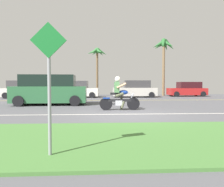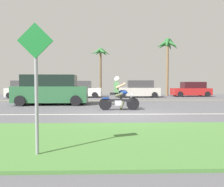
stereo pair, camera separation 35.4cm
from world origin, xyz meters
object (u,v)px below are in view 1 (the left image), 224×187
Objects in this scene: palm_tree_0 at (97,55)px; street_sign at (49,76)px; palm_tree_1 at (164,49)px; parked_car_0 at (22,90)px; motorcyclist_distant at (39,94)px; parked_car_3 at (187,90)px; suv_nearby at (50,90)px; motorcyclist at (119,96)px; parked_car_2 at (135,89)px; parked_car_1 at (78,90)px.

palm_tree_0 reaches higher than street_sign.
palm_tree_0 is 0.84× the size of palm_tree_1.
palm_tree_1 is at bearing 11.98° from parked_car_0.
parked_car_0 reaches higher than motorcyclist_distant.
palm_tree_1 is (-2.28, 1.21, 4.60)m from parked_car_3.
palm_tree_1 reaches higher than suv_nearby.
palm_tree_0 is at bearing 24.75° from parked_car_0.
palm_tree_0 is at bearing 178.76° from palm_tree_1.
palm_tree_0 is 9.24m from motorcyclist_distant.
parked_car_0 is at bearing 124.57° from motorcyclist_distant.
motorcyclist is 10.92m from parked_car_2.
suv_nearby is 8.08m from parked_car_0.
parked_car_3 is 5.27m from palm_tree_1.
parked_car_1 is 5.06m from motorcyclist_distant.
motorcyclist_distant is at bearing -122.35° from palm_tree_0.
parked_car_2 is 18.10m from street_sign.
street_sign is at bearing -77.02° from suv_nearby.
motorcyclist is 15.24m from palm_tree_1.
suv_nearby is at bearing -136.19° from palm_tree_1.
street_sign is at bearing -105.17° from motorcyclist.
suv_nearby is at bearing -63.72° from motorcyclist_distant.
parked_car_1 is 0.93× the size of parked_car_2.
parked_car_1 reaches higher than parked_car_3.
parked_car_3 is at bearing 34.71° from suv_nearby.
parked_car_2 is (6.77, 7.52, -0.14)m from suv_nearby.
street_sign is at bearing -104.29° from parked_car_2.
parked_car_1 is 11.78m from parked_car_3.
motorcyclist is 0.86× the size of street_sign.
parked_car_1 is at bearing -165.02° from palm_tree_1.
motorcyclist_distant is (2.61, -3.79, -0.19)m from parked_car_0.
suv_nearby reaches higher than parked_car_0.
street_sign is (-10.41, -18.82, 0.73)m from parked_car_3.
suv_nearby is 1.19× the size of parked_car_1.
palm_tree_0 reaches higher than parked_car_3.
parked_car_2 is at bearing 27.77° from motorcyclist_distant.
palm_tree_0 is at bearing 74.01° from suv_nearby.
palm_tree_1 reaches higher than parked_car_3.
parked_car_0 is at bearing -173.65° from parked_car_1.
parked_car_1 is at bearing -173.59° from parked_car_3.
parked_car_1 reaches higher than motorcyclist_distant.
parked_car_0 is at bearing 129.80° from motorcyclist.
suv_nearby is at bearing -132.02° from parked_car_2.
parked_car_0 is at bearing -155.25° from palm_tree_0.
street_sign reaches higher than suv_nearby.
palm_tree_1 is (7.53, -0.16, 0.79)m from palm_tree_0.
motorcyclist is at bearing -36.45° from suv_nearby.
suv_nearby is 2.01× the size of street_sign.
motorcyclist is 11.05m from parked_car_1.
suv_nearby is (-4.18, 3.09, 0.20)m from motorcyclist.
palm_tree_0 is 2.26× the size of street_sign.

